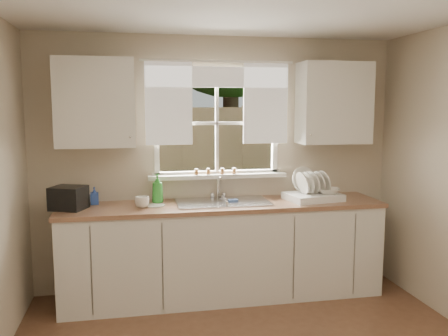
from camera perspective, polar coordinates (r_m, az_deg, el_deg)
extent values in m
cube|color=beige|center=(4.87, -0.80, -7.37)|extent=(3.60, 0.02, 1.15)
cube|color=beige|center=(4.73, -0.84, 13.57)|extent=(3.60, 0.02, 0.35)
cube|color=beige|center=(4.65, -15.59, 5.08)|extent=(1.20, 0.02, 1.00)
cube|color=beige|center=(5.06, 12.72, 5.34)|extent=(1.20, 0.02, 1.00)
cube|color=white|center=(4.77, -0.85, -0.62)|extent=(1.30, 0.06, 0.05)
cube|color=white|center=(4.74, -0.88, 11.44)|extent=(1.30, 0.06, 0.05)
cube|color=white|center=(4.66, -8.17, 5.28)|extent=(0.05, 0.06, 1.05)
cube|color=white|center=(4.87, 6.13, 5.40)|extent=(0.05, 0.06, 1.05)
cube|color=white|center=(4.73, -0.87, 5.38)|extent=(0.03, 0.04, 1.00)
cube|color=white|center=(4.73, -0.87, 5.38)|extent=(1.20, 0.04, 0.03)
cube|color=white|center=(4.72, -0.72, -0.96)|extent=(1.38, 0.14, 0.04)
cylinder|color=white|center=(4.67, -0.70, 12.73)|extent=(1.50, 0.02, 0.02)
cube|color=silver|center=(4.60, -6.67, 7.77)|extent=(0.45, 0.02, 0.80)
cube|color=silver|center=(4.77, 5.02, 7.78)|extent=(0.45, 0.02, 0.80)
cube|color=silver|center=(4.67, -0.72, 10.88)|extent=(1.40, 0.02, 0.20)
cube|color=white|center=(4.61, -0.07, -10.05)|extent=(3.00, 0.62, 0.87)
cube|color=#916548|center=(4.49, -0.07, -4.51)|extent=(3.04, 0.65, 0.04)
cube|color=white|center=(4.47, -15.21, 7.57)|extent=(0.70, 0.33, 0.80)
cube|color=white|center=(4.88, 13.08, 7.61)|extent=(0.70, 0.33, 0.80)
cube|color=beige|center=(4.98, 9.23, -1.19)|extent=(0.08, 0.01, 0.12)
cylinder|color=brown|center=(4.70, -0.20, -0.38)|extent=(0.04, 0.04, 0.06)
cylinder|color=brown|center=(4.72, 1.23, -0.34)|extent=(0.04, 0.04, 0.06)
cylinder|color=brown|center=(4.66, -3.34, -0.47)|extent=(0.04, 0.04, 0.06)
cylinder|color=brown|center=(4.68, -1.89, -0.43)|extent=(0.04, 0.04, 0.06)
cube|color=#335421|center=(9.84, -6.01, -3.35)|extent=(20.00, 10.00, 0.02)
cube|color=#8B6F4D|center=(7.73, -4.78, 0.60)|extent=(8.00, 0.10, 1.80)
cube|color=maroon|center=(11.16, -12.94, 3.58)|extent=(3.00, 3.00, 2.20)
cube|color=black|center=(11.15, -13.13, 10.00)|extent=(3.20, 3.20, 0.30)
cylinder|color=#423021|center=(10.87, 0.81, 6.31)|extent=(0.36, 0.36, 3.20)
sphere|color=#214716|center=(11.08, 0.84, 18.81)|extent=(4.00, 4.00, 4.00)
cube|color=#B7B7BC|center=(4.53, -0.15, -5.17)|extent=(0.84, 0.46, 0.18)
cube|color=#B7B7BC|center=(4.51, -0.15, -4.12)|extent=(0.88, 0.50, 0.01)
cube|color=#B7B7BC|center=(4.52, -0.15, -4.43)|extent=(0.02, 0.41, 0.14)
cylinder|color=silver|center=(4.74, -0.72, -2.28)|extent=(0.03, 0.03, 0.22)
cylinder|color=silver|center=(4.64, -0.55, -1.11)|extent=(0.02, 0.18, 0.02)
sphere|color=silver|center=(4.74, -1.43, -3.26)|extent=(0.05, 0.05, 0.05)
sphere|color=silver|center=(4.76, -0.01, -3.21)|extent=(0.05, 0.05, 0.05)
cube|color=white|center=(4.71, 10.65, -3.41)|extent=(0.56, 0.46, 0.07)
cylinder|color=white|center=(4.78, 9.61, -1.37)|extent=(0.27, 0.12, 0.25)
cylinder|color=white|center=(4.62, 9.43, -1.78)|extent=(0.11, 0.23, 0.22)
cylinder|color=white|center=(4.65, 10.07, -1.73)|extent=(0.11, 0.23, 0.22)
cylinder|color=white|center=(4.69, 10.70, -1.69)|extent=(0.11, 0.23, 0.22)
cylinder|color=white|center=(4.72, 11.32, -1.64)|extent=(0.11, 0.23, 0.22)
cylinder|color=white|center=(4.75, 11.93, -1.60)|extent=(0.11, 0.23, 0.22)
imported|color=white|center=(4.71, 12.45, -2.72)|extent=(0.28, 0.28, 0.05)
imported|color=green|center=(4.49, -8.00, -2.51)|extent=(0.14, 0.14, 0.28)
imported|color=blue|center=(4.59, -15.32, -3.24)|extent=(0.08, 0.08, 0.16)
imported|color=beige|center=(4.60, -16.54, -3.13)|extent=(0.15, 0.15, 0.18)
cylinder|color=silver|center=(4.41, -8.29, -4.47)|extent=(0.18, 0.18, 0.01)
imported|color=white|center=(4.34, -9.83, -4.06)|extent=(0.15, 0.15, 0.10)
cube|color=black|center=(4.43, -18.20, -3.44)|extent=(0.35, 0.33, 0.21)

